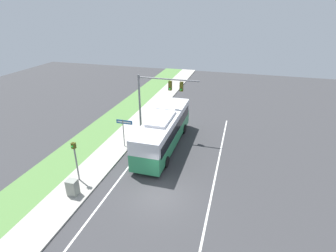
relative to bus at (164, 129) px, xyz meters
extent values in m
plane|color=#38383A|center=(1.76, -7.03, -1.85)|extent=(80.00, 80.00, 0.00)
cube|color=#ADA89E|center=(-4.44, -7.03, -1.79)|extent=(2.80, 80.00, 0.12)
cube|color=#568442|center=(-7.64, -7.03, -1.80)|extent=(3.60, 80.00, 0.10)
cube|color=silver|center=(-1.84, -7.03, -1.85)|extent=(0.14, 30.00, 0.01)
cube|color=silver|center=(5.36, -7.03, -1.85)|extent=(0.14, 30.00, 0.01)
cube|color=#2D8956|center=(0.00, 0.01, -0.71)|extent=(2.53, 10.84, 1.52)
cube|color=silver|center=(0.00, 0.01, 0.67)|extent=(2.53, 10.84, 1.24)
cube|color=black|center=(0.00, 0.01, 0.24)|extent=(2.57, 9.98, 0.94)
cube|color=silver|center=(0.00, -0.80, 1.41)|extent=(1.77, 3.80, 0.24)
cylinder|color=black|center=(-1.22, 3.37, -1.36)|extent=(0.28, 0.98, 0.98)
cylinder|color=black|center=(1.22, 3.37, -1.36)|extent=(0.28, 0.98, 0.98)
cylinder|color=black|center=(-1.22, -3.35, -1.36)|extent=(0.28, 0.98, 0.98)
cylinder|color=black|center=(1.22, -3.35, -1.36)|extent=(0.28, 0.98, 0.98)
cylinder|color=slate|center=(-3.29, 2.38, 1.27)|extent=(0.20, 0.20, 6.25)
cylinder|color=slate|center=(-0.25, 2.38, 4.15)|extent=(6.07, 0.14, 0.14)
cube|color=#47470F|center=(-0.05, 2.38, 3.53)|extent=(0.32, 0.28, 0.90)
sphere|color=#1ED838|center=(-0.05, 2.20, 3.28)|extent=(0.18, 0.18, 0.18)
cube|color=#47470F|center=(1.06, 2.38, 3.53)|extent=(0.32, 0.28, 0.90)
sphere|color=#1ED838|center=(1.06, 2.20, 3.28)|extent=(0.18, 0.18, 0.18)
cylinder|color=slate|center=(-4.70, -7.07, -0.18)|extent=(0.12, 0.12, 3.34)
cube|color=#47470F|center=(-4.70, -7.07, 1.27)|extent=(0.28, 0.24, 0.44)
sphere|color=#1ED838|center=(-4.70, -7.22, 1.27)|extent=(0.14, 0.14, 0.14)
cylinder|color=slate|center=(-3.59, -1.17, -0.41)|extent=(0.08, 0.08, 2.88)
cube|color=#19478C|center=(-3.44, -1.17, 0.79)|extent=(1.58, 0.03, 0.37)
cube|color=white|center=(-3.44, -1.19, 0.79)|extent=(1.34, 0.01, 0.13)
cube|color=gray|center=(-4.09, -8.70, -1.13)|extent=(0.72, 0.60, 1.20)
camera|label=1|loc=(6.48, -21.20, 10.50)|focal=28.00mm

